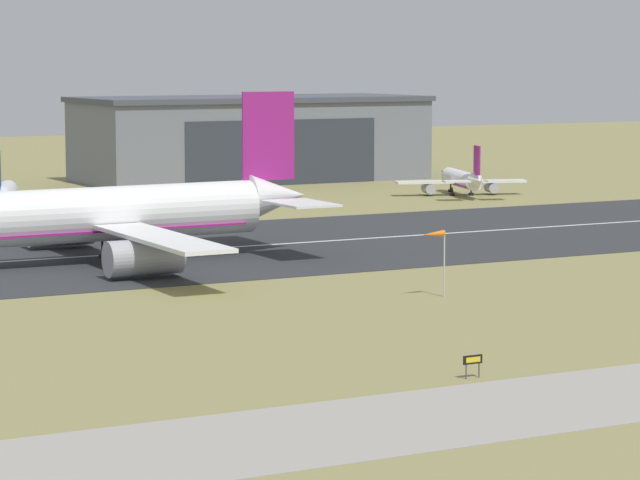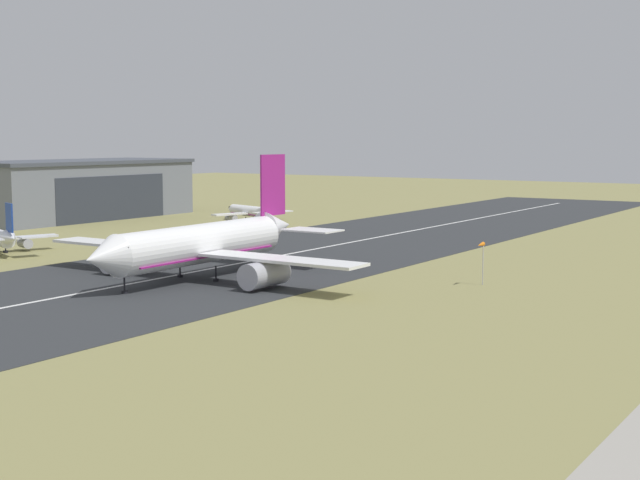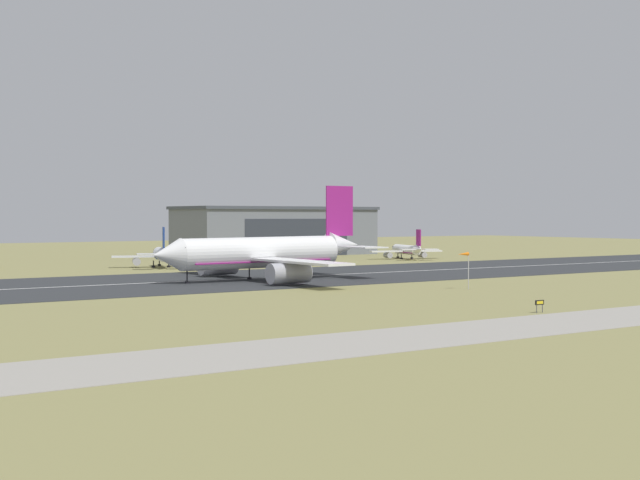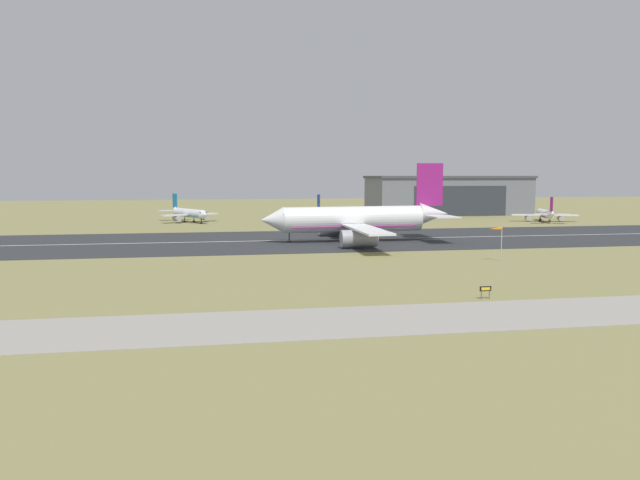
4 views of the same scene
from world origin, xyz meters
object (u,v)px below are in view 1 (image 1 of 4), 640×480
object	(u,v)px
windsock_pole	(434,238)
runway_sign	(473,361)
airplane_landing	(117,215)
airplane_parked_west	(462,180)
airplane_parked_centre	(4,196)

from	to	relation	value
windsock_pole	runway_sign	xyz separation A→B (m)	(-16.24, -30.43, -4.26)
airplane_landing	windsock_pole	bearing A→B (deg)	-65.83
airplane_landing	windsock_pole	size ratio (longest dim) A/B	9.14
airplane_parked_west	windsock_pole	distance (m)	103.06
airplane_landing	windsock_pole	xyz separation A→B (m)	(16.35, -36.42, 0.49)
airplane_landing	runway_sign	world-z (taller)	airplane_landing
airplane_parked_west	airplane_parked_centre	size ratio (longest dim) A/B	0.98
airplane_landing	runway_sign	xyz separation A→B (m)	(0.10, -66.85, -3.78)
airplane_parked_west	windsock_pole	size ratio (longest dim) A/B	3.53
airplane_parked_centre	windsock_pole	xyz separation A→B (m)	(14.12, -85.53, 2.47)
airplane_landing	airplane_parked_west	distance (m)	89.32
airplane_parked_west	windsock_pole	bearing A→B (deg)	-124.84
airplane_parked_west	airplane_parked_centre	bearing A→B (deg)	179.24
airplane_parked_west	runway_sign	world-z (taller)	airplane_parked_west
airplane_parked_centre	airplane_landing	bearing A→B (deg)	-92.60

